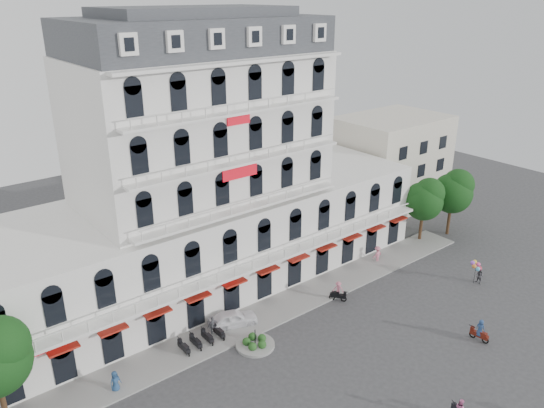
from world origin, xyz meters
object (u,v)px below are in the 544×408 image
Objects in this scene: parked_car at (233,318)px; rider_center at (338,291)px; rider_east at (480,330)px; balloon_vendor at (478,272)px.

rider_center is at bearing -87.70° from parked_car.
rider_east is 9.81m from balloon_vendor.
rider_east is at bearing -116.20° from parked_car.
balloon_vendor is at bearing -62.50° from rider_east.
balloon_vendor reaches higher than parked_car.
parked_car is at bearing -142.82° from rider_center.
rider_center is at bearing 17.36° from rider_east.
rider_east reaches higher than parked_car.
balloon_vendor reaches higher than rider_east.
parked_car is 2.14× the size of rider_east.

